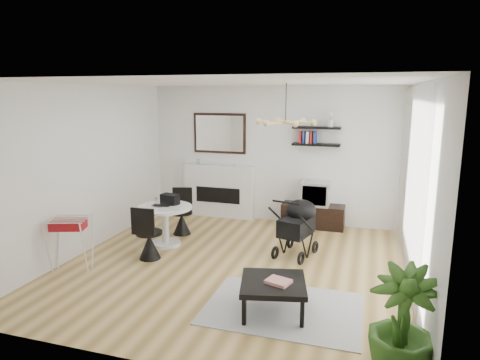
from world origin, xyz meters
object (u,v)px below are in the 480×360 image
(fireplace, at_px, (219,185))
(tv_console, at_px, (313,216))
(crt_tv, at_px, (316,193))
(coffee_table, at_px, (273,285))
(drying_rack, at_px, (71,243))
(potted_plant, at_px, (402,325))
(stroller, at_px, (297,229))
(dining_table, at_px, (165,220))

(fireplace, distance_m, tv_console, 2.04)
(crt_tv, xyz_separation_m, coffee_table, (-0.03, -3.47, -0.32))
(crt_tv, distance_m, drying_rack, 4.43)
(fireplace, height_order, coffee_table, fireplace)
(drying_rack, xyz_separation_m, coffee_table, (3.07, -0.31, -0.07))
(crt_tv, relative_size, drying_rack, 0.65)
(tv_console, bearing_deg, fireplace, 175.91)
(potted_plant, bearing_deg, fireplace, 126.99)
(crt_tv, distance_m, coffee_table, 3.48)
(drying_rack, xyz_separation_m, potted_plant, (4.43, -1.15, 0.11))
(tv_console, distance_m, coffee_table, 3.47)
(tv_console, relative_size, potted_plant, 1.11)
(fireplace, height_order, crt_tv, fireplace)
(crt_tv, relative_size, stroller, 0.53)
(potted_plant, bearing_deg, stroller, 116.95)
(stroller, bearing_deg, drying_rack, -136.98)
(fireplace, bearing_deg, coffee_table, -61.15)
(potted_plant, bearing_deg, drying_rack, 165.50)
(coffee_table, xyz_separation_m, potted_plant, (1.36, -0.83, 0.18))
(dining_table, relative_size, coffee_table, 1.03)
(stroller, distance_m, potted_plant, 3.12)
(tv_console, distance_m, potted_plant, 4.53)
(dining_table, height_order, stroller, stroller)
(fireplace, bearing_deg, stroller, -40.75)
(stroller, bearing_deg, dining_table, -159.52)
(fireplace, xyz_separation_m, tv_console, (1.98, -0.14, -0.46))
(tv_console, relative_size, drying_rack, 1.47)
(crt_tv, bearing_deg, drying_rack, -134.51)
(stroller, bearing_deg, potted_plant, -48.40)
(stroller, height_order, coffee_table, stroller)
(dining_table, bearing_deg, stroller, 5.83)
(crt_tv, relative_size, coffee_table, 0.59)
(tv_console, xyz_separation_m, dining_table, (-2.27, -1.76, 0.22))
(fireplace, xyz_separation_m, potted_plant, (3.35, -4.45, -0.15))
(fireplace, relative_size, dining_table, 2.33)
(fireplace, distance_m, stroller, 2.57)
(drying_rack, bearing_deg, crt_tv, 26.57)
(fireplace, relative_size, crt_tv, 4.10)
(tv_console, distance_m, drying_rack, 4.40)
(fireplace, xyz_separation_m, crt_tv, (2.02, -0.15, -0.01))
(dining_table, xyz_separation_m, drying_rack, (-0.79, -1.40, -0.02))
(crt_tv, height_order, dining_table, crt_tv)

